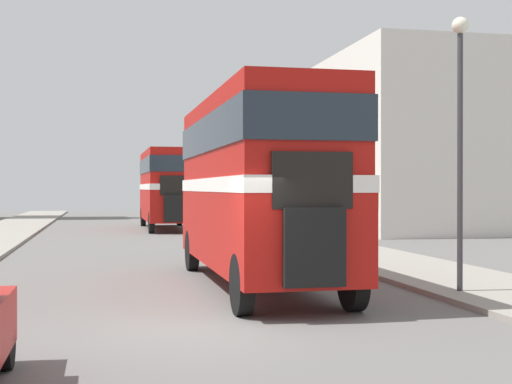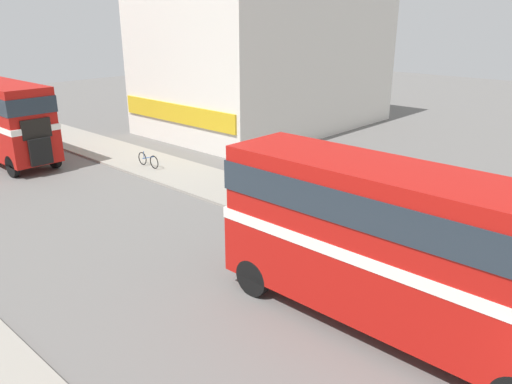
% 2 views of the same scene
% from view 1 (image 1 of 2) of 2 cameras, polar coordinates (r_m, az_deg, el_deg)
% --- Properties ---
extents(ground_plane, '(120.00, 120.00, 0.00)m').
position_cam_1_polar(ground_plane, '(11.92, -3.35, -10.90)').
color(ground_plane, slate).
extents(double_decker_bus, '(2.44, 9.42, 4.40)m').
position_cam_1_polar(double_decker_bus, '(16.76, 0.02, 1.34)').
color(double_decker_bus, '#B2140F').
rests_on(double_decker_bus, ground_plane).
extents(bus_distant, '(2.52, 9.50, 4.41)m').
position_cam_1_polar(bus_distant, '(40.62, -7.16, 0.74)').
color(bus_distant, '#B2140F').
rests_on(bus_distant, ground_plane).
extents(pedestrian_walking, '(0.36, 0.36, 1.77)m').
position_cam_1_polar(pedestrian_walking, '(26.71, 6.30, -2.26)').
color(pedestrian_walking, '#282833').
rests_on(pedestrian_walking, sidewalk_right).
extents(bicycle_on_pavement, '(0.05, 1.76, 0.78)m').
position_cam_1_polar(bicycle_on_pavement, '(33.88, 1.49, -2.80)').
color(bicycle_on_pavement, black).
rests_on(bicycle_on_pavement, sidewalk_right).
extents(street_lamp, '(0.36, 0.36, 5.86)m').
position_cam_1_polar(street_lamp, '(15.93, 16.01, 6.20)').
color(street_lamp, '#38383D').
rests_on(street_lamp, sidewalk_right).
extents(shop_building_block, '(17.08, 10.88, 9.53)m').
position_cam_1_polar(shop_building_block, '(41.23, 18.04, 3.69)').
color(shop_building_block, silver).
rests_on(shop_building_block, ground_plane).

